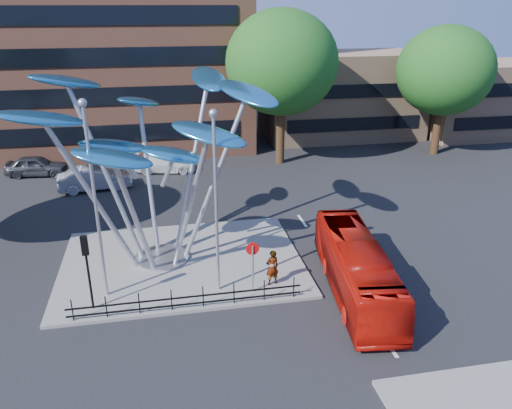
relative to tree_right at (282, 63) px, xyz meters
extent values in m
plane|color=black|center=(-8.00, -22.00, -8.04)|extent=(120.00, 120.00, 0.00)
cube|color=slate|center=(-9.00, -16.00, -7.96)|extent=(12.00, 9.00, 0.15)
cube|color=tan|center=(8.00, 8.00, -4.04)|extent=(15.00, 8.00, 8.00)
cube|color=tan|center=(22.00, 6.00, -4.54)|extent=(12.00, 8.00, 7.00)
cylinder|color=black|center=(0.00, 0.00, -5.18)|extent=(0.70, 0.70, 5.72)
ellipsoid|color=#1C4E16|center=(0.00, 0.00, 0.02)|extent=(8.80, 8.80, 8.10)
cylinder|color=black|center=(14.00, 0.00, -5.51)|extent=(0.70, 0.70, 5.06)
ellipsoid|color=#1C4E16|center=(14.00, 0.00, -0.91)|extent=(8.00, 8.00, 7.36)
cylinder|color=#9EA0A5|center=(-10.00, -15.50, -7.83)|extent=(2.80, 2.80, 0.12)
cylinder|color=#9EA0A5|center=(-11.20, -16.10, -3.99)|extent=(0.24, 0.24, 7.80)
ellipsoid|color=#2C83C0|center=(-14.40, -17.10, -0.09)|extent=(3.92, 2.95, 1.39)
cylinder|color=#9EA0A5|center=(-10.40, -16.50, -4.69)|extent=(0.24, 0.24, 6.40)
ellipsoid|color=#2C83C0|center=(-11.60, -18.70, -1.49)|extent=(3.47, 1.78, 1.31)
cylinder|color=#9EA0A5|center=(-9.40, -16.30, -4.39)|extent=(0.24, 0.24, 7.00)
ellipsoid|color=#2C83C0|center=(-7.60, -17.90, -0.89)|extent=(3.81, 3.11, 1.36)
cylinder|color=#9EA0A5|center=(-8.80, -15.50, -3.79)|extent=(0.24, 0.24, 8.20)
ellipsoid|color=#2C83C0|center=(-5.40, -15.10, 0.31)|extent=(3.52, 4.06, 1.44)
cylinder|color=#9EA0A5|center=(-9.20, -14.60, -3.59)|extent=(0.24, 0.24, 8.60)
ellipsoid|color=#2C83C0|center=(-7.00, -12.60, 0.71)|extent=(2.21, 3.79, 1.39)
cylinder|color=#9EA0A5|center=(-10.20, -14.50, -4.19)|extent=(0.24, 0.24, 7.40)
ellipsoid|color=#2C83C0|center=(-10.60, -11.90, -0.49)|extent=(3.02, 3.71, 1.34)
cylinder|color=#9EA0A5|center=(-11.00, -15.10, -3.49)|extent=(0.24, 0.24, 8.80)
ellipsoid|color=#2C83C0|center=(-13.80, -13.70, 0.91)|extent=(3.88, 3.60, 1.42)
ellipsoid|color=#2C83C0|center=(-11.80, -15.30, -1.89)|extent=(3.40, 1.96, 1.13)
ellipsoid|color=#2C83C0|center=(-9.10, -15.90, -2.29)|extent=(3.39, 2.16, 1.11)
cylinder|color=#9EA0A5|center=(-12.50, -18.50, -3.64)|extent=(0.14, 0.14, 8.50)
sphere|color=#9EA0A5|center=(-12.50, -18.50, 0.73)|extent=(0.36, 0.36, 0.36)
cylinder|color=#9EA0A5|center=(-7.50, -19.00, -3.89)|extent=(0.14, 0.14, 8.00)
sphere|color=#9EA0A5|center=(-7.50, -19.00, 0.23)|extent=(0.36, 0.36, 0.36)
cylinder|color=black|center=(-13.00, -19.50, -6.29)|extent=(0.10, 0.10, 3.20)
cube|color=black|center=(-13.00, -19.50, -4.89)|extent=(0.28, 0.18, 0.85)
sphere|color=#FF0C0C|center=(-13.00, -19.50, -4.61)|extent=(0.18, 0.18, 0.18)
cylinder|color=#9EA0A5|center=(-6.00, -19.50, -6.74)|extent=(0.08, 0.08, 2.30)
cylinder|color=red|center=(-6.00, -19.47, -5.74)|extent=(0.60, 0.04, 0.60)
cube|color=white|center=(-6.00, -19.45, -5.74)|extent=(0.42, 0.03, 0.10)
cylinder|color=black|center=(-13.70, -20.30, -7.39)|extent=(0.05, 0.05, 1.00)
cylinder|color=black|center=(-12.36, -20.30, -7.39)|extent=(0.05, 0.05, 1.00)
cylinder|color=black|center=(-11.01, -20.30, -7.39)|extent=(0.05, 0.05, 1.00)
cylinder|color=black|center=(-9.67, -20.30, -7.39)|extent=(0.05, 0.05, 1.00)
cylinder|color=black|center=(-8.33, -20.30, -7.39)|extent=(0.05, 0.05, 1.00)
cylinder|color=black|center=(-6.99, -20.30, -7.39)|extent=(0.05, 0.05, 1.00)
cylinder|color=black|center=(-5.64, -20.30, -7.39)|extent=(0.05, 0.05, 1.00)
cylinder|color=black|center=(-4.30, -20.30, -7.39)|extent=(0.05, 0.05, 1.00)
cube|color=black|center=(-9.00, -20.30, -7.34)|extent=(10.00, 0.06, 0.06)
cube|color=black|center=(-9.00, -20.30, -7.69)|extent=(10.00, 0.06, 0.06)
imported|color=#B01008|center=(-1.40, -20.24, -6.77)|extent=(3.30, 9.30, 2.53)
imported|color=gray|center=(-5.00, -19.04, -7.02)|extent=(0.71, 0.54, 1.74)
imported|color=#3A3C41|center=(-19.12, 0.31, -7.26)|extent=(4.70, 2.26, 1.55)
imported|color=#A4A8AC|center=(-14.44, -3.78, -7.21)|extent=(5.23, 2.55, 1.65)
imported|color=white|center=(-9.44, -0.64, -7.35)|extent=(5.01, 2.68, 1.38)
camera|label=1|loc=(-9.63, -38.75, 4.31)|focal=35.00mm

